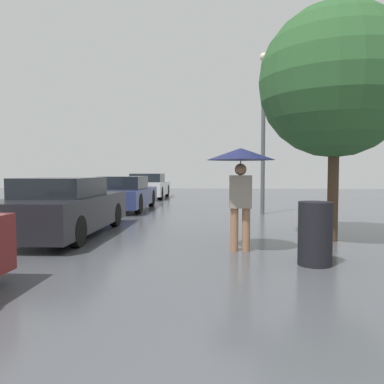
{
  "coord_description": "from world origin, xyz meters",
  "views": [
    {
      "loc": [
        -0.04,
        -0.62,
        1.37
      ],
      "look_at": [
        -0.41,
        5.81,
        1.02
      ],
      "focal_mm": 35.0,
      "sensor_mm": 36.0,
      "label": 1
    }
  ],
  "objects_px": {
    "parked_car_third": "(125,194)",
    "trash_bin": "(315,234)",
    "parked_car_second": "(65,208)",
    "parked_car_farthest": "(148,186)",
    "tree": "(335,82)",
    "street_lamp": "(263,122)",
    "pedestrian": "(241,165)"
  },
  "relations": [
    {
      "from": "pedestrian",
      "to": "trash_bin",
      "type": "xyz_separation_m",
      "value": [
        1.03,
        -0.9,
        -1.01
      ]
    },
    {
      "from": "tree",
      "to": "trash_bin",
      "type": "bearing_deg",
      "value": -113.66
    },
    {
      "from": "parked_car_second",
      "to": "parked_car_third",
      "type": "relative_size",
      "value": 1.02
    },
    {
      "from": "tree",
      "to": "parked_car_second",
      "type": "bearing_deg",
      "value": 175.89
    },
    {
      "from": "parked_car_second",
      "to": "parked_car_third",
      "type": "xyz_separation_m",
      "value": [
        0.02,
        5.39,
        -0.02
      ]
    },
    {
      "from": "street_lamp",
      "to": "pedestrian",
      "type": "bearing_deg",
      "value": -101.1
    },
    {
      "from": "parked_car_farthest",
      "to": "trash_bin",
      "type": "distance_m",
      "value": 14.5
    },
    {
      "from": "parked_car_farthest",
      "to": "tree",
      "type": "relative_size",
      "value": 0.88
    },
    {
      "from": "pedestrian",
      "to": "parked_car_third",
      "type": "height_order",
      "value": "pedestrian"
    },
    {
      "from": "parked_car_second",
      "to": "parked_car_farthest",
      "type": "distance_m",
      "value": 11.3
    },
    {
      "from": "parked_car_third",
      "to": "trash_bin",
      "type": "xyz_separation_m",
      "value": [
        4.68,
        -7.75,
        -0.11
      ]
    },
    {
      "from": "parked_car_second",
      "to": "parked_car_farthest",
      "type": "height_order",
      "value": "parked_car_farthest"
    },
    {
      "from": "parked_car_second",
      "to": "street_lamp",
      "type": "relative_size",
      "value": 0.83
    },
    {
      "from": "pedestrian",
      "to": "parked_car_second",
      "type": "height_order",
      "value": "pedestrian"
    },
    {
      "from": "parked_car_farthest",
      "to": "street_lamp",
      "type": "height_order",
      "value": "street_lamp"
    },
    {
      "from": "tree",
      "to": "trash_bin",
      "type": "relative_size",
      "value": 4.93
    },
    {
      "from": "parked_car_second",
      "to": "street_lamp",
      "type": "bearing_deg",
      "value": 41.81
    },
    {
      "from": "parked_car_second",
      "to": "street_lamp",
      "type": "height_order",
      "value": "street_lamp"
    },
    {
      "from": "pedestrian",
      "to": "parked_car_farthest",
      "type": "distance_m",
      "value": 13.35
    },
    {
      "from": "trash_bin",
      "to": "parked_car_third",
      "type": "bearing_deg",
      "value": 121.09
    },
    {
      "from": "parked_car_second",
      "to": "trash_bin",
      "type": "xyz_separation_m",
      "value": [
        4.7,
        -2.37,
        -0.12
      ]
    },
    {
      "from": "pedestrian",
      "to": "trash_bin",
      "type": "relative_size",
      "value": 1.9
    },
    {
      "from": "parked_car_farthest",
      "to": "tree",
      "type": "bearing_deg",
      "value": -63.99
    },
    {
      "from": "trash_bin",
      "to": "tree",
      "type": "bearing_deg",
      "value": 66.34
    },
    {
      "from": "parked_car_second",
      "to": "parked_car_farthest",
      "type": "relative_size",
      "value": 1.06
    },
    {
      "from": "parked_car_third",
      "to": "street_lamp",
      "type": "height_order",
      "value": "street_lamp"
    },
    {
      "from": "parked_car_second",
      "to": "trash_bin",
      "type": "relative_size",
      "value": 4.59
    },
    {
      "from": "parked_car_third",
      "to": "tree",
      "type": "height_order",
      "value": "tree"
    },
    {
      "from": "street_lamp",
      "to": "parked_car_third",
      "type": "bearing_deg",
      "value": 167.07
    },
    {
      "from": "parked_car_second",
      "to": "street_lamp",
      "type": "distance_m",
      "value": 6.86
    },
    {
      "from": "tree",
      "to": "street_lamp",
      "type": "distance_m",
      "value": 4.75
    },
    {
      "from": "parked_car_second",
      "to": "tree",
      "type": "relative_size",
      "value": 0.93
    }
  ]
}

